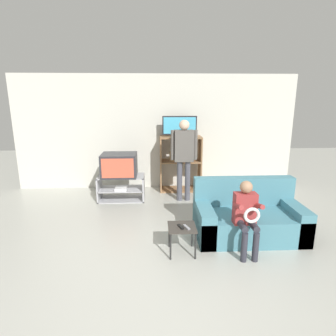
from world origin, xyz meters
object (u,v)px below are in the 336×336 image
(remote_control_black, at_px, (181,227))
(person_seated_child, at_px, (246,213))
(tv_stand, at_px, (122,188))
(media_shelf, at_px, (180,163))
(remote_control_white, at_px, (187,227))
(snack_table, at_px, (182,230))
(television_flat, at_px, (180,127))
(television_main, at_px, (119,165))
(person_standing_adult, at_px, (184,153))
(couch, at_px, (248,218))

(remote_control_black, relative_size, person_seated_child, 0.14)
(tv_stand, bearing_deg, person_seated_child, -48.55)
(person_seated_child, bearing_deg, media_shelf, 103.15)
(tv_stand, bearing_deg, media_shelf, 23.98)
(remote_control_black, relative_size, remote_control_white, 1.00)
(media_shelf, relative_size, snack_table, 3.19)
(snack_table, bearing_deg, television_flat, 85.93)
(tv_stand, distance_m, remote_control_black, 2.42)
(television_main, bearing_deg, tv_stand, 23.31)
(remote_control_white, relative_size, person_standing_adult, 0.09)
(couch, bearing_deg, television_flat, 111.29)
(remote_control_white, height_order, person_standing_adult, person_standing_adult)
(television_main, height_order, snack_table, television_main)
(snack_table, height_order, person_seated_child, person_seated_child)
(television_flat, height_order, person_seated_child, television_flat)
(tv_stand, bearing_deg, remote_control_black, -64.49)
(remote_control_black, bearing_deg, person_standing_adult, 63.37)
(television_main, distance_m, couch, 2.75)
(remote_control_white, distance_m, person_seated_child, 0.82)
(remote_control_black, distance_m, remote_control_white, 0.08)
(remote_control_white, bearing_deg, remote_control_black, 144.90)
(tv_stand, bearing_deg, television_main, -156.69)
(television_main, height_order, remote_control_white, television_main)
(remote_control_white, bearing_deg, person_standing_adult, 62.95)
(person_standing_adult, bearing_deg, media_shelf, 90.71)
(media_shelf, bearing_deg, remote_control_black, -94.99)
(television_main, relative_size, media_shelf, 0.57)
(tv_stand, relative_size, snack_table, 2.43)
(snack_table, relative_size, person_seated_child, 0.39)
(remote_control_black, bearing_deg, person_seated_child, -19.54)
(television_main, relative_size, person_seated_child, 0.70)
(television_main, distance_m, television_flat, 1.57)
(remote_control_black, xyz_separation_m, couch, (1.08, 0.51, -0.12))
(television_flat, relative_size, remote_control_white, 5.26)
(snack_table, xyz_separation_m, person_seated_child, (0.86, -0.02, 0.25))
(snack_table, height_order, couch, couch)
(remote_control_black, bearing_deg, television_main, 96.29)
(tv_stand, relative_size, couch, 0.60)
(tv_stand, height_order, couch, couch)
(remote_control_white, relative_size, couch, 0.09)
(couch, height_order, person_seated_child, person_seated_child)
(media_shelf, distance_m, remote_control_white, 2.78)
(couch, bearing_deg, remote_control_black, -154.87)
(television_main, xyz_separation_m, remote_control_black, (1.06, -2.17, -0.35))
(tv_stand, distance_m, person_seated_child, 2.92)
(media_shelf, bearing_deg, television_main, -156.03)
(person_standing_adult, bearing_deg, remote_control_white, -94.67)
(remote_control_black, height_order, person_seated_child, person_seated_child)
(television_main, height_order, media_shelf, media_shelf)
(remote_control_black, distance_m, couch, 1.20)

